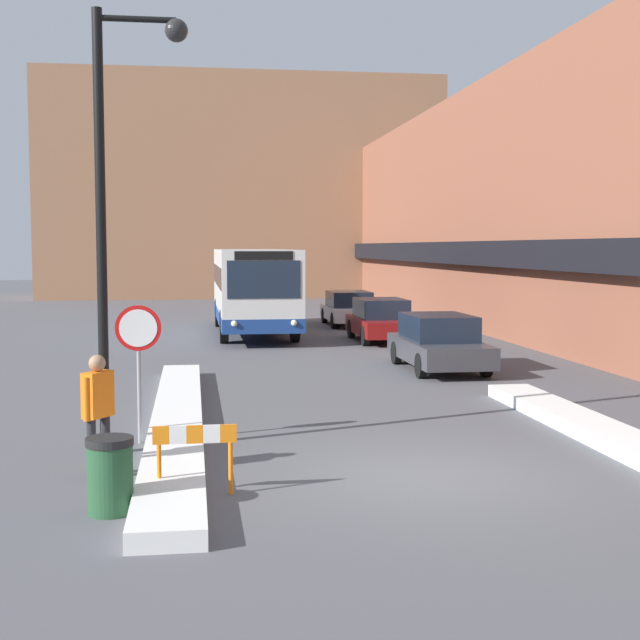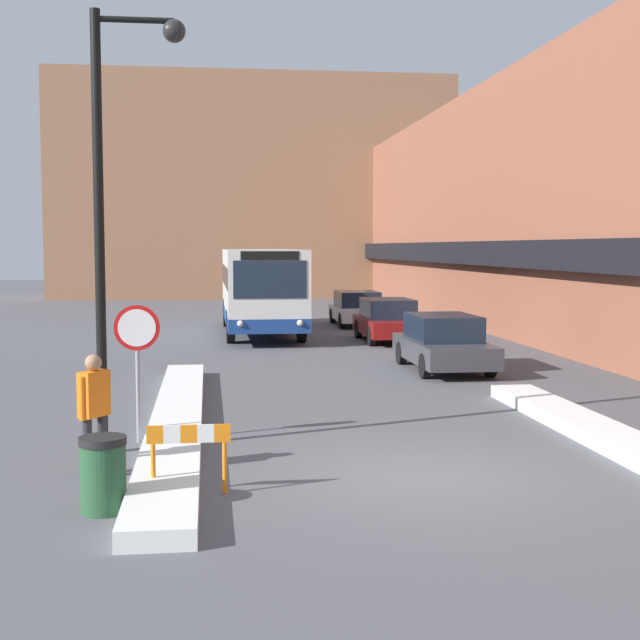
{
  "view_description": "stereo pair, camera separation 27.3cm",
  "coord_description": "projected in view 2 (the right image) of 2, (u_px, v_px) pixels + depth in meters",
  "views": [
    {
      "loc": [
        -3.28,
        -12.2,
        3.28
      ],
      "look_at": [
        -0.93,
        4.25,
        1.92
      ],
      "focal_mm": 50.0,
      "sensor_mm": 36.0,
      "label": 1
    },
    {
      "loc": [
        -3.01,
        -12.24,
        3.28
      ],
      "look_at": [
        -0.93,
        4.25,
        1.92
      ],
      "focal_mm": 50.0,
      "sensor_mm": 36.0,
      "label": 2
    }
  ],
  "objects": [
    {
      "name": "building_row_right",
      "position": [
        519.0,
        211.0,
        37.33
      ],
      "size": [
        5.5,
        60.0,
        9.59
      ],
      "color": "brown",
      "rests_on": "ground_plane"
    },
    {
      "name": "parked_car_back",
      "position": [
        357.0,
        308.0,
        37.32
      ],
      "size": [
        1.92,
        4.28,
        1.43
      ],
      "color": "silver",
      "rests_on": "ground_plane"
    },
    {
      "name": "stop_sign",
      "position": [
        137.0,
        343.0,
        14.81
      ],
      "size": [
        0.76,
        0.08,
        2.32
      ],
      "color": "gray",
      "rests_on": "ground_plane"
    },
    {
      "name": "street_lamp",
      "position": [
        116.0,
        185.0,
        13.9
      ],
      "size": [
        1.46,
        0.36,
        6.93
      ],
      "color": "black",
      "rests_on": "ground_plane"
    },
    {
      "name": "snow_bank_left",
      "position": [
        177.0,
        420.0,
        16.25
      ],
      "size": [
        0.9,
        13.59,
        0.25
      ],
      "color": "silver",
      "rests_on": "ground_plane"
    },
    {
      "name": "ground_plane",
      "position": [
        421.0,
        476.0,
        12.75
      ],
      "size": [
        160.0,
        160.0,
        0.0
      ],
      "primitive_type": "plane",
      "color": "#515156"
    },
    {
      "name": "parked_car_front",
      "position": [
        443.0,
        343.0,
        23.71
      ],
      "size": [
        1.88,
        4.43,
        1.48
      ],
      "color": "#38383D",
      "rests_on": "ground_plane"
    },
    {
      "name": "city_bus",
      "position": [
        261.0,
        287.0,
        33.68
      ],
      "size": [
        2.71,
        10.59,
        3.19
      ],
      "color": "silver",
      "rests_on": "ground_plane"
    },
    {
      "name": "parked_car_middle",
      "position": [
        388.0,
        320.0,
        30.96
      ],
      "size": [
        1.86,
        4.22,
        1.49
      ],
      "color": "maroon",
      "rests_on": "ground_plane"
    },
    {
      "name": "building_backdrop_far",
      "position": [
        252.0,
        189.0,
        59.69
      ],
      "size": [
        26.0,
        8.0,
        14.31
      ],
      "color": "#996B4C",
      "rests_on": "ground_plane"
    },
    {
      "name": "pedestrian",
      "position": [
        94.0,
        403.0,
        12.68
      ],
      "size": [
        0.44,
        0.51,
        1.76
      ],
      "rotation": [
        0.0,
        0.0,
        0.98
      ],
      "color": "#232328",
      "rests_on": "ground_plane"
    },
    {
      "name": "construction_barricade",
      "position": [
        189.0,
        445.0,
        11.75
      ],
      "size": [
        1.1,
        0.06,
        0.94
      ],
      "color": "orange",
      "rests_on": "ground_plane"
    },
    {
      "name": "trash_bin",
      "position": [
        103.0,
        474.0,
        10.99
      ],
      "size": [
        0.59,
        0.59,
        0.95
      ],
      "color": "#234C2D",
      "rests_on": "ground_plane"
    },
    {
      "name": "snow_bank_right",
      "position": [
        599.0,
        432.0,
        15.21
      ],
      "size": [
        0.9,
        8.95,
        0.25
      ],
      "color": "silver",
      "rests_on": "ground_plane"
    }
  ]
}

